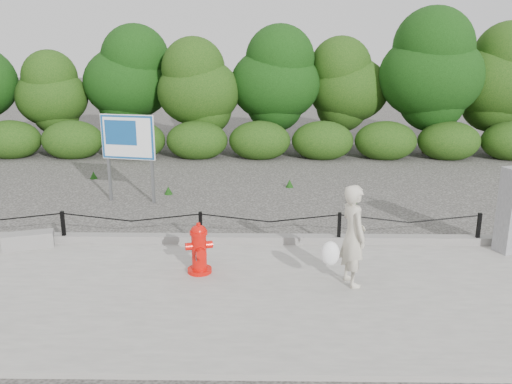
{
  "coord_description": "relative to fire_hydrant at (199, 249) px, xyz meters",
  "views": [
    {
      "loc": [
        1.14,
        -9.22,
        3.67
      ],
      "look_at": [
        1.0,
        0.2,
        1.0
      ],
      "focal_mm": 38.0,
      "sensor_mm": 36.0,
      "label": 1
    }
  ],
  "objects": [
    {
      "name": "pedestrian",
      "position": [
        2.33,
        -0.38,
        0.37
      ],
      "size": [
        0.75,
        0.65,
        1.56
      ],
      "rotation": [
        0.0,
        0.0,
        1.86
      ],
      "color": "beige",
      "rests_on": "sidewalk"
    },
    {
      "name": "ground",
      "position": [
        -0.12,
        1.27,
        -0.48
      ],
      "size": [
        90.0,
        90.0,
        0.0
      ],
      "primitive_type": "plane",
      "color": "#2D2B28",
      "rests_on": "ground"
    },
    {
      "name": "chain_barrier",
      "position": [
        -0.12,
        1.27,
        -0.02
      ],
      "size": [
        10.06,
        0.06,
        0.6
      ],
      "color": "black",
      "rests_on": "sidewalk"
    },
    {
      "name": "sidewalk",
      "position": [
        -0.12,
        -0.73,
        -0.44
      ],
      "size": [
        14.0,
        4.0,
        0.08
      ],
      "primitive_type": "cube",
      "color": "gray",
      "rests_on": "ground"
    },
    {
      "name": "fire_hydrant",
      "position": [
        0.0,
        0.0,
        0.0
      ],
      "size": [
        0.48,
        0.49,
        0.83
      ],
      "rotation": [
        0.0,
        0.0,
        0.28
      ],
      "color": "red",
      "rests_on": "sidewalk"
    },
    {
      "name": "treeline",
      "position": [
        0.72,
        10.19,
        1.95
      ],
      "size": [
        20.38,
        3.56,
        4.56
      ],
      "color": "black",
      "rests_on": "ground"
    },
    {
      "name": "advertising_sign",
      "position": [
        -2.07,
        4.12,
        0.96
      ],
      "size": [
        1.26,
        0.33,
        2.04
      ],
      "rotation": [
        0.0,
        0.0,
        -0.19
      ],
      "color": "slate",
      "rests_on": "ground"
    },
    {
      "name": "curb",
      "position": [
        -0.12,
        1.32,
        -0.33
      ],
      "size": [
        14.0,
        0.22,
        0.14
      ],
      "primitive_type": "cube",
      "color": "slate",
      "rests_on": "sidewalk"
    },
    {
      "name": "concrete_block",
      "position": [
        -3.18,
        1.02,
        -0.26
      ],
      "size": [
        0.91,
        0.55,
        0.28
      ],
      "primitive_type": "cube",
      "rotation": [
        0.0,
        0.0,
        0.31
      ],
      "color": "gray",
      "rests_on": "sidewalk"
    }
  ]
}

